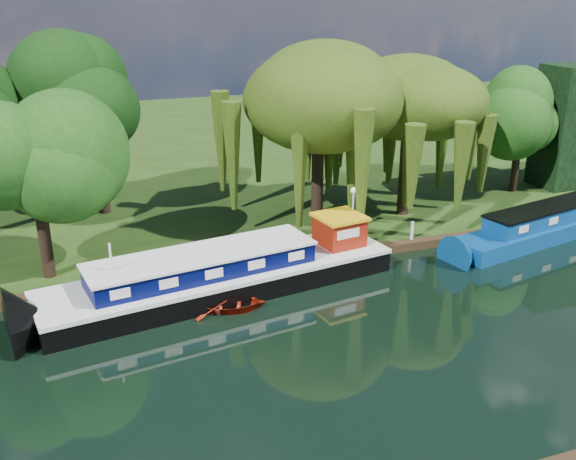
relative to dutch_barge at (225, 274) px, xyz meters
name	(u,v)px	position (x,y,z in m)	size (l,w,h in m)	color
ground	(451,330)	(7.72, -6.60, -0.85)	(120.00, 120.00, 0.00)	black
far_bank	(231,145)	(7.72, 27.40, -0.63)	(120.00, 52.00, 0.45)	#1B340E
dutch_barge	(225,274)	(0.00, 0.00, 0.00)	(16.68, 6.16, 3.44)	black
narrowboat	(552,224)	(18.97, 0.64, -0.14)	(13.94, 5.17, 2.01)	navy
red_dinghy	(226,309)	(-0.41, -1.71, -0.85)	(2.43, 3.40, 0.70)	maroon
willow_left	(319,98)	(7.42, 7.06, 6.47)	(7.89, 7.89, 9.46)	black
willow_right	(409,113)	(12.40, 5.76, 5.60)	(6.75, 6.75, 8.23)	black
tree_far_left	(33,159)	(-7.50, 3.44, 5.16)	(5.04, 5.04, 8.12)	black
tree_far_mid	(94,101)	(-4.27, 12.01, 6.22)	(5.88, 5.88, 9.62)	black
tree_far_right	(521,118)	(21.56, 7.34, 4.39)	(4.25, 4.25, 6.95)	black
lamppost	(353,198)	(8.22, 3.90, 1.57)	(0.36, 0.36, 2.56)	silver
mooring_posts	(352,239)	(7.22, 1.80, 0.10)	(19.16, 0.16, 1.00)	silver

